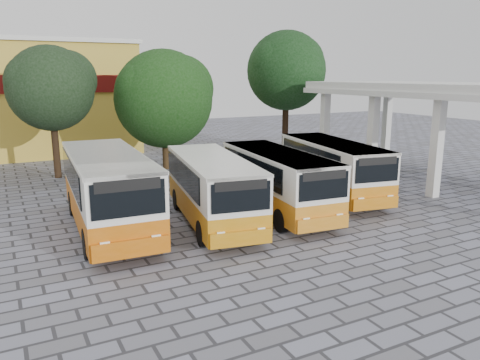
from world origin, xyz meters
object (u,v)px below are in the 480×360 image
bus_centre_right (277,178)px  bus_far_right (333,165)px  bus_centre_left (212,186)px  bus_far_left (108,187)px

bus_centre_right → bus_far_right: bus_far_right is taller
bus_centre_left → bus_centre_right: bearing=10.4°
bus_far_left → bus_far_right: 10.76m
bus_far_left → bus_far_right: bearing=4.2°
bus_far_left → bus_centre_left: bearing=-11.6°
bus_far_left → bus_centre_right: bus_far_left is taller
bus_centre_left → bus_centre_right: bus_centre_left is taller
bus_far_left → bus_centre_right: 6.97m
bus_centre_right → bus_far_left: bearing=177.6°
bus_far_left → bus_centre_left: 3.98m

